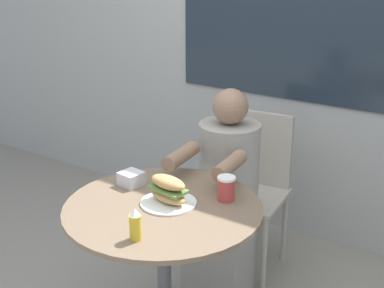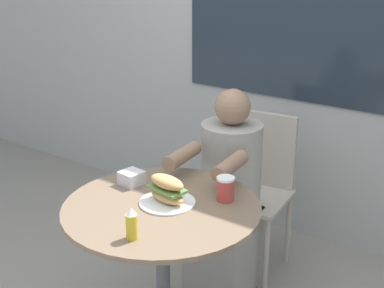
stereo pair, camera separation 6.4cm
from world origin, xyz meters
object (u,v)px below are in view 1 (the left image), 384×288
condiment_bottle (135,225)px  cafe_table (164,248)px  diner_chair (255,176)px  sandwich_on_plate (168,192)px  drink_cup (226,188)px  seated_diner (225,208)px

condiment_bottle → cafe_table: bearing=106.1°
cafe_table → diner_chair: diner_chair is taller
sandwich_on_plate → drink_cup: bearing=42.5°
diner_chair → condiment_bottle: bearing=90.0°
drink_cup → cafe_table: bearing=-133.7°
sandwich_on_plate → condiment_bottle: (0.07, -0.29, 0.01)m
diner_chair → seated_diner: 0.35m
seated_diner → drink_cup: (0.22, -0.38, 0.31)m
cafe_table → seated_diner: bearing=93.7°
seated_diner → cafe_table: bearing=87.6°
diner_chair → sandwich_on_plate: (0.06, -0.88, 0.27)m
cafe_table → drink_cup: (0.18, 0.19, 0.24)m
diner_chair → sandwich_on_plate: size_ratio=3.81×
cafe_table → diner_chair: 0.91m
cafe_table → seated_diner: seated_diner is taller
seated_diner → condiment_bottle: bearing=91.6°
diner_chair → drink_cup: (0.23, -0.72, 0.27)m
cafe_table → drink_cup: drink_cup is taller
diner_chair → cafe_table: bearing=87.1°
drink_cup → condiment_bottle: size_ratio=0.84×
cafe_table → sandwich_on_plate: size_ratio=3.51×
diner_chair → seated_diner: seated_diner is taller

